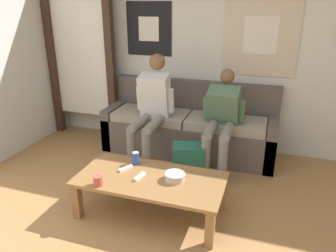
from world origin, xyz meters
TOP-DOWN VIEW (x-y plane):
  - wall_back at (0.00, 2.78)m, footprint 10.00×0.07m
  - door_frame at (-1.56, 2.56)m, footprint 1.00×0.10m
  - couch at (0.00, 2.45)m, footprint 2.13×0.66m
  - coffee_table at (0.01, 1.06)m, footprint 1.31×0.64m
  - person_seated_adult at (-0.36, 2.08)m, footprint 0.47×0.90m
  - person_seated_teen at (0.45, 2.10)m, footprint 0.47×0.86m
  - backpack at (0.18, 1.73)m, footprint 0.38×0.33m
  - ceramic_bowl at (0.23, 1.09)m, footprint 0.18×0.18m
  - pillar_candle at (-0.36, 0.81)m, footprint 0.08×0.08m
  - drink_can_blue at (-0.21, 1.25)m, footprint 0.07×0.07m
  - game_controller_near_left at (-0.26, 1.13)m, footprint 0.10×0.14m
  - game_controller_near_right at (-0.08, 1.03)m, footprint 0.06×0.15m

SIDE VIEW (x-z plane):
  - backpack at x=0.18m, z-range -0.01..0.41m
  - couch at x=0.00m, z-range -0.13..0.74m
  - coffee_table at x=0.01m, z-range 0.13..0.50m
  - game_controller_near_left at x=-0.26m, z-range 0.37..0.40m
  - game_controller_near_right at x=-0.08m, z-range 0.37..0.40m
  - ceramic_bowl at x=0.23m, z-range 0.37..0.44m
  - pillar_candle at x=-0.36m, z-range 0.36..0.46m
  - drink_can_blue at x=-0.21m, z-range 0.37..0.49m
  - person_seated_teen at x=0.45m, z-range 0.06..1.18m
  - person_seated_adult at x=-0.36m, z-range 0.05..1.31m
  - door_frame at x=-1.56m, z-range 0.12..2.27m
  - wall_back at x=0.00m, z-range 0.00..2.55m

